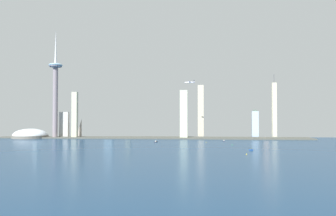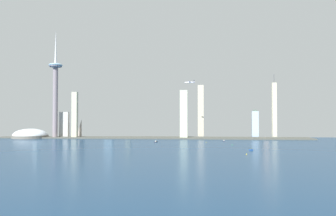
# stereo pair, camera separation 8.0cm
# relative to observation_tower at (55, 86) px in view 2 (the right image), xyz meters

# --- Properties ---
(ground_plane) EXTENTS (6000.00, 6000.00, 0.00)m
(ground_plane) POSITION_rel_observation_tower_xyz_m (294.73, -409.29, -156.68)
(ground_plane) COLOR navy
(waterfront_pier) EXTENTS (929.23, 76.70, 3.55)m
(waterfront_pier) POSITION_rel_observation_tower_xyz_m (294.73, 13.68, -154.90)
(waterfront_pier) COLOR #4D4F47
(waterfront_pier) RESTS_ON ground
(observation_tower) EXTENTS (40.57, 40.57, 328.66)m
(observation_tower) POSITION_rel_observation_tower_xyz_m (0.00, 0.00, 0.00)
(observation_tower) COLOR gray
(observation_tower) RESTS_ON ground
(stadium_dome) EXTENTS (104.81, 104.81, 39.35)m
(stadium_dome) POSITION_rel_observation_tower_xyz_m (-76.59, -2.44, -149.01)
(stadium_dome) COLOR #6B665C
(stadium_dome) RESTS_ON ground
(skyscraper_0) EXTENTS (22.40, 23.86, 143.55)m
(skyscraper_0) POSITION_rel_observation_tower_xyz_m (388.80, 16.07, -84.91)
(skyscraper_0) COLOR beige
(skyscraper_0) RESTS_ON ground
(skyscraper_1) EXTENTS (27.19, 19.54, 123.22)m
(skyscraper_1) POSITION_rel_observation_tower_xyz_m (137.19, 108.04, -98.75)
(skyscraper_1) COLOR #8DA3AF
(skyscraper_1) RESTS_ON ground
(skyscraper_2) EXTENTS (20.30, 14.65, 86.09)m
(skyscraper_2) POSITION_rel_observation_tower_xyz_m (608.56, 75.78, -115.03)
(skyscraper_2) COLOR #ADC0D5
(skyscraper_2) RESTS_ON ground
(skyscraper_3) EXTENTS (18.32, 23.59, 189.65)m
(skyscraper_3) POSITION_rel_observation_tower_xyz_m (440.29, 71.50, -74.88)
(skyscraper_3) COLOR beige
(skyscraper_3) RESTS_ON ground
(skyscraper_4) EXTENTS (12.28, 19.12, 114.32)m
(skyscraper_4) POSITION_rel_observation_tower_xyz_m (-77.97, 38.79, -99.52)
(skyscraper_4) COLOR #A3B6B8
(skyscraper_4) RESTS_ON ground
(skyscraper_5) EXTENTS (27.94, 26.04, 99.81)m
(skyscraper_5) POSITION_rel_observation_tower_xyz_m (18.20, 31.64, -117.06)
(skyscraper_5) COLOR #B7B7B4
(skyscraper_5) RESTS_ON ground
(skyscraper_6) EXTENTS (15.77, 27.23, 172.30)m
(skyscraper_6) POSITION_rel_observation_tower_xyz_m (648.81, 113.01, -72.42)
(skyscraper_6) COLOR #BFA48F
(skyscraper_6) RESTS_ON ground
(skyscraper_7) EXTENTS (16.26, 13.33, 139.30)m
(skyscraper_7) POSITION_rel_observation_tower_xyz_m (59.96, 2.39, -87.03)
(skyscraper_7) COLOR #BBBA9F
(skyscraper_7) RESTS_ON ground
(skyscraper_8) EXTENTS (26.49, 26.64, 139.82)m
(skyscraper_8) POSITION_rel_observation_tower_xyz_m (56.83, 47.47, -98.97)
(skyscraper_8) COLOR #A89C94
(skyscraper_8) RESTS_ON ground
(skyscraper_9) EXTENTS (13.32, 12.56, 196.10)m
(skyscraper_9) POSITION_rel_observation_tower_xyz_m (667.45, 75.37, -71.45)
(skyscraper_9) COLOR beige
(skyscraper_9) RESTS_ON ground
(skyscraper_10) EXTENTS (16.91, 12.58, 88.36)m
(skyscraper_10) POSITION_rel_observation_tower_xyz_m (207.65, 79.34, -115.11)
(skyscraper_10) COLOR gray
(skyscraper_10) RESTS_ON ground
(boat_0) EXTENTS (7.66, 14.66, 9.32)m
(boat_0) POSITION_rel_observation_tower_xyz_m (321.65, -122.07, -155.43)
(boat_0) COLOR #231F2A
(boat_0) RESTS_ON ground
(boat_1) EXTENTS (7.41, 6.32, 4.18)m
(boat_1) POSITION_rel_observation_tower_xyz_m (530.33, -299.50, -155.15)
(boat_1) COLOR navy
(boat_1) RESTS_ON ground
(boat_2) EXTENTS (4.20, 10.72, 2.90)m
(boat_2) POSITION_rel_observation_tower_xyz_m (498.49, -76.15, -155.63)
(boat_2) COLOR #201832
(boat_2) RESTS_ON ground
(channel_buoy_0) EXTENTS (1.38, 1.38, 2.87)m
(channel_buoy_0) POSITION_rel_observation_tower_xyz_m (506.60, -191.62, -155.25)
(channel_buoy_0) COLOR green
(channel_buoy_0) RESTS_ON ground
(channel_buoy_1) EXTENTS (1.76, 1.76, 2.27)m
(channel_buoy_1) POSITION_rel_observation_tower_xyz_m (510.23, -369.27, -155.54)
(channel_buoy_1) COLOR yellow
(channel_buoy_1) RESTS_ON ground
(channel_buoy_2) EXTENTS (1.45, 1.45, 2.34)m
(channel_buoy_2) POSITION_rel_observation_tower_xyz_m (449.47, -128.20, -155.51)
(channel_buoy_2) COLOR yellow
(channel_buoy_2) RESTS_ON ground
(airplane) EXTENTS (28.80, 30.16, 8.00)m
(airplane) POSITION_rel_observation_tower_xyz_m (407.55, -52.44, 3.80)
(airplane) COLOR white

